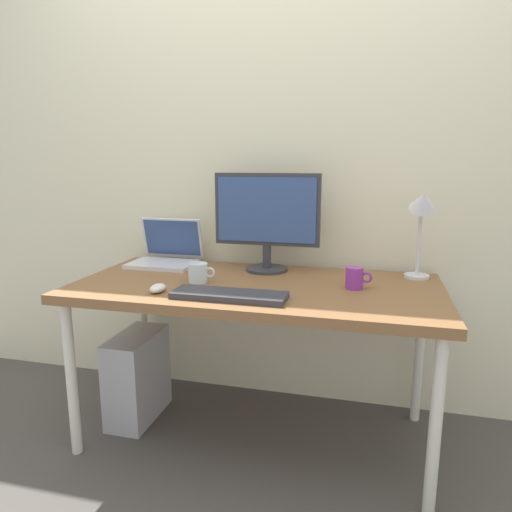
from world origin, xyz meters
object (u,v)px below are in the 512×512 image
Objects in this scene: desk at (256,296)px; coffee_mug at (355,278)px; desk_lamp at (422,215)px; mouse at (158,288)px; glass_cup at (198,273)px; monitor at (267,216)px; laptop at (167,253)px; keyboard at (229,295)px; computer_tower at (138,376)px.

desk is 0.42m from coffee_mug.
desk_lamp is at bearing 19.85° from desk.
glass_cup is (0.10, 0.19, 0.02)m from mouse.
monitor reaches higher than desk_lamp.
laptop is at bearing 165.92° from coffee_mug.
keyboard is 3.71× the size of glass_cup.
desk is 0.27m from glass_cup.
computer_tower is (-0.58, -0.23, -0.76)m from monitor.
mouse reaches higher than desk.
laptop is 0.62m from computer_tower.
desk_lamp is 3.45× the size of glass_cup.
monitor is 0.54m from keyboard.
desk is at bearing 78.99° from keyboard.
desk is 3.10× the size of monitor.
laptop is 0.70m from keyboard.
monitor reaches higher than laptop.
monitor reaches higher than keyboard.
glass_cup is at bearing -7.93° from computer_tower.
mouse is at bearing -43.92° from computer_tower.
glass_cup is (-0.24, -0.28, -0.22)m from monitor.
mouse is (-0.34, -0.47, -0.24)m from monitor.
mouse is at bearing -125.63° from monitor.
desk_lamp is 1.51m from computer_tower.
mouse is at bearing -146.74° from desk.
laptop is at bearing 76.45° from computer_tower.
glass_cup is 0.28× the size of computer_tower.
glass_cup is at bearing 135.44° from keyboard.
keyboard is (0.49, -0.50, -0.05)m from laptop.
desk_lamp is (1.21, -0.02, 0.23)m from laptop.
laptop is at bearing 153.96° from desk.
monitor is 0.52m from coffee_mug.
mouse is 0.84× the size of coffee_mug.
desk_lamp is 1.15m from mouse.
coffee_mug is (0.94, -0.24, -0.01)m from laptop.
computer_tower is (-1.27, -0.23, -0.79)m from desk_lamp.
coffee_mug is at bearing 18.30° from mouse.
monitor is (-0.01, 0.24, 0.32)m from desk.
keyboard is at bearing -45.46° from laptop.
desk_lamp is at bearing 33.61° from keyboard.
glass_cup is at bearing 62.51° from mouse.
monitor is 4.65× the size of coffee_mug.
desk is 3.51× the size of keyboard.
keyboard reaches higher than desk.
monitor is at bearing 54.37° from mouse.
monitor is 0.56m from laptop.
mouse is (0.19, -0.49, -0.04)m from laptop.
laptop is 0.76× the size of computer_tower.
keyboard is at bearing -44.56° from glass_cup.
keyboard is 4.89× the size of mouse.
laptop reaches higher than mouse.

